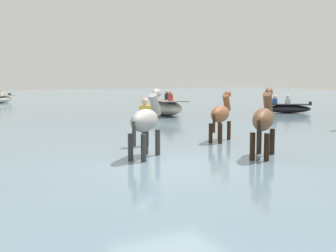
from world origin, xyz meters
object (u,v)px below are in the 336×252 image
horse_lead_grey (146,122)px  horse_trailing_chestnut (221,115)px  boat_near_starboard (165,107)px  horse_flank_bay (264,121)px  boat_distant_west (287,108)px  person_wading_close (145,125)px

horse_lead_grey → horse_trailing_chestnut: bearing=24.6°
boat_near_starboard → horse_lead_grey: bearing=-119.4°
horse_lead_grey → boat_near_starboard: 11.94m
boat_near_starboard → horse_flank_bay: bearing=-105.7°
horse_trailing_chestnut → horse_lead_grey: bearing=-155.4°
horse_lead_grey → boat_near_starboard: (5.86, 10.39, -0.47)m
horse_flank_bay → boat_near_starboard: size_ratio=0.52×
horse_trailing_chestnut → boat_distant_west: horse_trailing_chestnut is taller
horse_flank_bay → person_wading_close: 3.44m
horse_lead_grey → horse_flank_bay: size_ratio=0.99×
horse_flank_bay → person_wading_close: bearing=122.8°
horse_flank_bay → boat_near_starboard: (3.27, 11.63, -0.49)m
person_wading_close → horse_flank_bay: bearing=-57.2°
horse_flank_bay → person_wading_close: (-1.86, 2.88, -0.29)m
horse_flank_bay → horse_lead_grey: bearing=154.4°
horse_lead_grey → person_wading_close: horse_lead_grey is taller
horse_lead_grey → person_wading_close: bearing=65.9°
horse_trailing_chestnut → boat_near_starboard: 9.34m
horse_trailing_chestnut → person_wading_close: (-2.44, 0.18, -0.19)m
boat_near_starboard → person_wading_close: (-5.13, -8.75, 0.20)m
horse_flank_bay → boat_near_starboard: bearing=74.3°
horse_flank_bay → person_wading_close: size_ratio=1.20×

